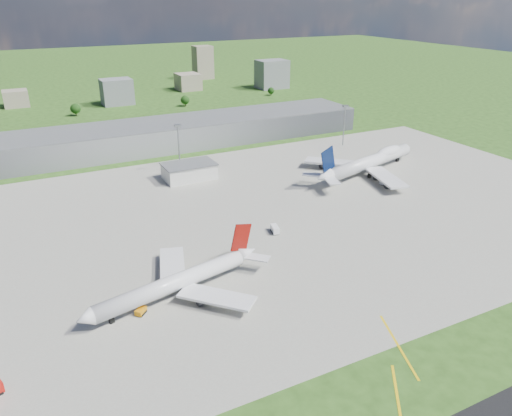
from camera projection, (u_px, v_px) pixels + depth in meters
name	position (u px, v px, depth m)	size (l,w,h in m)	color
ground	(145.00, 156.00, 300.51)	(1400.00, 1400.00, 0.00)	#284816
apron	(238.00, 221.00, 214.73)	(360.00, 190.00, 0.08)	gray
terminal	(138.00, 138.00, 309.79)	(300.00, 42.00, 15.00)	gray
ops_building	(189.00, 172.00, 262.21)	(26.00, 16.00, 8.00)	silver
mast_center	(178.00, 140.00, 269.03)	(3.50, 2.00, 25.90)	gray
mast_east	(345.00, 118.00, 314.91)	(3.50, 2.00, 25.90)	gray
airliner_red_twin	(179.00, 282.00, 160.86)	(65.19, 50.00, 18.07)	silver
airliner_blue_quad	(370.00, 162.00, 270.79)	(82.43, 63.37, 21.94)	silver
tug_yellow	(141.00, 311.00, 152.43)	(4.28, 4.27, 1.89)	#CB7E0B
van_white_near	(275.00, 229.00, 204.12)	(3.81, 6.17, 2.87)	white
van_white_far	(383.00, 182.00, 255.84)	(4.86, 4.08, 2.32)	silver
bldg_cw	(16.00, 99.00, 428.04)	(20.00, 18.00, 14.00)	gray
bldg_c	(117.00, 92.00, 435.29)	(26.00, 20.00, 22.00)	slate
bldg_ce	(188.00, 82.00, 502.55)	(22.00, 24.00, 16.00)	gray
bldg_e	(272.00, 74.00, 509.00)	(30.00, 22.00, 28.00)	slate
bldg_tall_e	(203.00, 62.00, 564.31)	(20.00, 18.00, 36.00)	gray
tree_c	(75.00, 109.00, 396.13)	(8.10, 8.10, 9.90)	#382314
tree_e	(185.00, 100.00, 429.71)	(7.65, 7.65, 9.35)	#382314
tree_far_e	(271.00, 91.00, 475.81)	(6.30, 6.30, 7.70)	#382314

